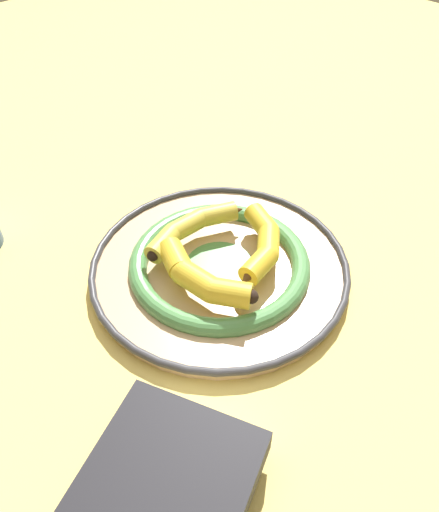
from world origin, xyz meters
The scene contains 6 objects.
ground_plane centered at (0.00, 0.00, 0.00)m, with size 2.80×2.80×0.00m, color #E5CC6B.
decorative_bowl centered at (-0.03, 0.01, 0.01)m, with size 0.39×0.39×0.03m.
banana_a centered at (-0.06, -0.04, 0.05)m, with size 0.12×0.14×0.03m.
banana_b centered at (0.04, 0.00, 0.05)m, with size 0.06×0.18×0.03m.
banana_c centered at (-0.05, 0.07, 0.05)m, with size 0.17×0.07×0.04m.
book_stack centered at (-0.23, 0.28, 0.03)m, with size 0.21×0.22×0.06m.
Camera 1 is at (-0.41, 0.38, 0.54)m, focal length 35.00 mm.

